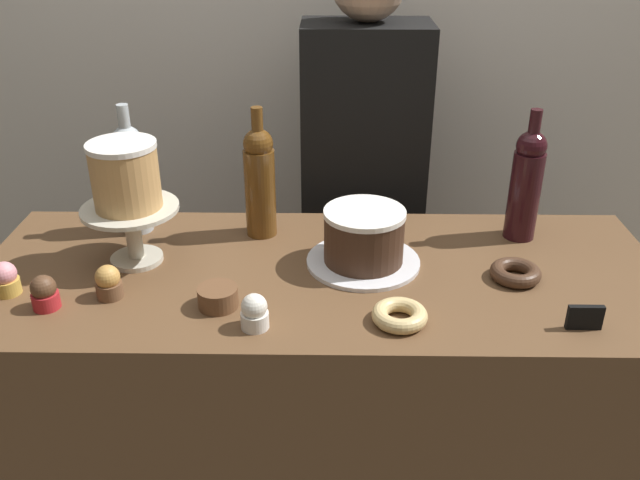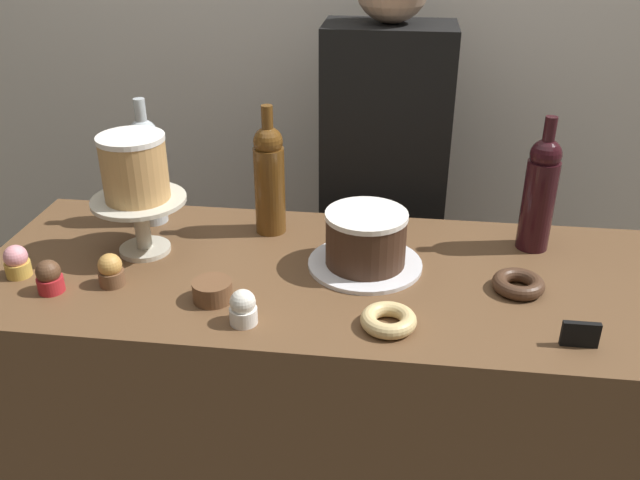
# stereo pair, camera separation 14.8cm
# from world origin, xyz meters

# --- Properties ---
(back_wall) EXTENTS (6.00, 0.05, 2.60)m
(back_wall) POSITION_xyz_m (0.00, 0.89, 1.30)
(back_wall) COLOR silver
(back_wall) RESTS_ON ground_plane
(display_counter) EXTENTS (1.57, 0.62, 0.94)m
(display_counter) POSITION_xyz_m (0.00, 0.00, 0.47)
(display_counter) COLOR brown
(display_counter) RESTS_ON ground_plane
(cake_stand_pedestal) EXTENTS (0.22, 0.22, 0.14)m
(cake_stand_pedestal) POSITION_xyz_m (-0.43, 0.04, 1.04)
(cake_stand_pedestal) COLOR beige
(cake_stand_pedestal) RESTS_ON display_counter
(white_layer_cake) EXTENTS (0.15, 0.15, 0.15)m
(white_layer_cake) POSITION_xyz_m (-0.43, 0.04, 1.16)
(white_layer_cake) COLOR tan
(white_layer_cake) RESTS_ON cake_stand_pedestal
(silver_serving_platter) EXTENTS (0.26, 0.26, 0.01)m
(silver_serving_platter) POSITION_xyz_m (0.10, 0.04, 0.95)
(silver_serving_platter) COLOR white
(silver_serving_platter) RESTS_ON display_counter
(chocolate_round_cake) EXTENTS (0.19, 0.19, 0.12)m
(chocolate_round_cake) POSITION_xyz_m (0.10, 0.04, 1.02)
(chocolate_round_cake) COLOR #3D2619
(chocolate_round_cake) RESTS_ON silver_serving_platter
(wine_bottle_amber) EXTENTS (0.08, 0.08, 0.33)m
(wine_bottle_amber) POSITION_xyz_m (-0.15, 0.19, 1.09)
(wine_bottle_amber) COLOR #5B3814
(wine_bottle_amber) RESTS_ON display_counter
(wine_bottle_dark_red) EXTENTS (0.08, 0.08, 0.33)m
(wine_bottle_dark_red) POSITION_xyz_m (0.49, 0.18, 1.09)
(wine_bottle_dark_red) COLOR black
(wine_bottle_dark_red) RESTS_ON display_counter
(wine_bottle_clear) EXTENTS (0.08, 0.08, 0.33)m
(wine_bottle_clear) POSITION_xyz_m (-0.47, 0.21, 1.09)
(wine_bottle_clear) COLOR #B2BCC1
(wine_bottle_clear) RESTS_ON display_counter
(cupcake_vanilla) EXTENTS (0.06, 0.06, 0.07)m
(cupcake_vanilla) POSITION_xyz_m (-0.13, -0.22, 0.98)
(cupcake_vanilla) COLOR white
(cupcake_vanilla) RESTS_ON display_counter
(cupcake_strawberry) EXTENTS (0.06, 0.06, 0.07)m
(cupcake_strawberry) POSITION_xyz_m (-0.67, -0.10, 0.98)
(cupcake_strawberry) COLOR gold
(cupcake_strawberry) RESTS_ON display_counter
(cupcake_caramel) EXTENTS (0.06, 0.06, 0.07)m
(cupcake_caramel) POSITION_xyz_m (-0.44, -0.11, 0.98)
(cupcake_caramel) COLOR brown
(cupcake_caramel) RESTS_ON display_counter
(cupcake_chocolate) EXTENTS (0.06, 0.06, 0.07)m
(cupcake_chocolate) POSITION_xyz_m (-0.56, -0.16, 0.98)
(cupcake_chocolate) COLOR red
(cupcake_chocolate) RESTS_ON display_counter
(donut_glazed) EXTENTS (0.11, 0.11, 0.03)m
(donut_glazed) POSITION_xyz_m (0.16, -0.20, 0.96)
(donut_glazed) COLOR #E0C17F
(donut_glazed) RESTS_ON display_counter
(donut_chocolate) EXTENTS (0.11, 0.11, 0.03)m
(donut_chocolate) POSITION_xyz_m (0.43, -0.03, 0.96)
(donut_chocolate) COLOR #472D1E
(donut_chocolate) RESTS_ON display_counter
(cookie_stack) EXTENTS (0.08, 0.08, 0.04)m
(cookie_stack) POSITION_xyz_m (-0.21, -0.15, 0.97)
(cookie_stack) COLOR brown
(cookie_stack) RESTS_ON display_counter
(price_sign_chalkboard) EXTENTS (0.07, 0.01, 0.05)m
(price_sign_chalkboard) POSITION_xyz_m (0.52, -0.22, 0.97)
(price_sign_chalkboard) COLOR black
(price_sign_chalkboard) RESTS_ON display_counter
(barista_figure) EXTENTS (0.36, 0.22, 1.60)m
(barista_figure) POSITION_xyz_m (0.12, 0.55, 0.84)
(barista_figure) COLOR black
(barista_figure) RESTS_ON ground_plane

